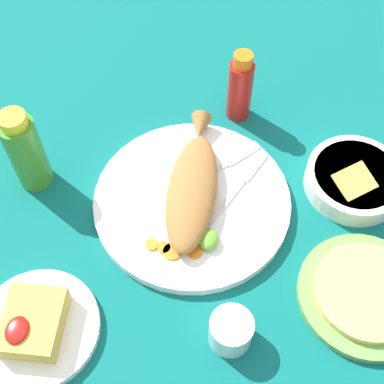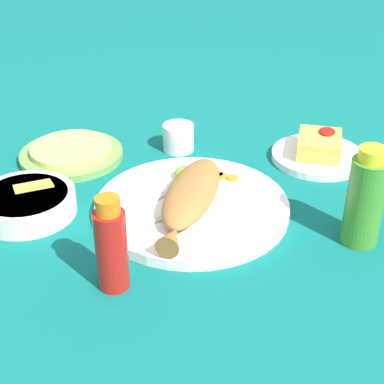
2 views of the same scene
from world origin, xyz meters
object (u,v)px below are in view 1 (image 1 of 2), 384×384
object	(u,v)px
fried_fish	(193,186)
salt_cup	(231,332)
hot_sauce_bottle_green	(26,151)
fork_far	(240,184)
hot_sauce_bottle_red	(240,88)
side_plate_fries	(38,328)
main_plate	(192,202)
guacamole_bowl	(355,179)
tortilla_plate	(364,295)
fork_near	(222,166)

from	to	relation	value
fried_fish	salt_cup	bearing A→B (deg)	20.18
hot_sauce_bottle_green	salt_cup	xyz separation A→B (m)	(0.24, 0.35, -0.05)
fork_far	hot_sauce_bottle_red	bearing A→B (deg)	32.73
side_plate_fries	main_plate	bearing A→B (deg)	139.93
guacamole_bowl	tortilla_plate	bearing A→B (deg)	1.40
main_plate	salt_cup	world-z (taller)	salt_cup
main_plate	fork_far	distance (m)	0.09
fried_fish	hot_sauce_bottle_green	size ratio (longest dim) A/B	1.72
fork_near	guacamole_bowl	bearing A→B (deg)	-43.78
main_plate	hot_sauce_bottle_green	distance (m)	0.28
hot_sauce_bottle_green	fork_near	bearing A→B (deg)	98.02
fork_near	side_plate_fries	size ratio (longest dim) A/B	0.81
guacamole_bowl	fried_fish	bearing A→B (deg)	-78.69
fork_far	tortilla_plate	distance (m)	0.26
fork_near	side_plate_fries	xyz separation A→B (m)	(0.31, -0.24, -0.01)
tortilla_plate	main_plate	bearing A→B (deg)	-116.55
side_plate_fries	guacamole_bowl	xyz separation A→B (m)	(-0.30, 0.47, 0.01)
hot_sauce_bottle_green	side_plate_fries	distance (m)	0.28
main_plate	tortilla_plate	distance (m)	0.30
main_plate	guacamole_bowl	bearing A→B (deg)	103.63
hot_sauce_bottle_green	tortilla_plate	size ratio (longest dim) A/B	0.80
main_plate	fork_far	bearing A→B (deg)	114.71
fork_far	salt_cup	distance (m)	0.25
hot_sauce_bottle_red	side_plate_fries	distance (m)	0.52
main_plate	hot_sauce_bottle_green	world-z (taller)	hot_sauce_bottle_green
fork_near	hot_sauce_bottle_green	size ratio (longest dim) A/B	0.91
fried_fish	side_plate_fries	bearing A→B (deg)	-37.03
fork_near	fork_far	world-z (taller)	same
hot_sauce_bottle_green	side_plate_fries	world-z (taller)	hot_sauce_bottle_green
fried_fish	tortilla_plate	distance (m)	0.31
fried_fish	tortilla_plate	size ratio (longest dim) A/B	1.37
fork_far	guacamole_bowl	bearing A→B (deg)	-52.54
hot_sauce_bottle_green	tortilla_plate	distance (m)	0.57
fried_fish	fork_far	bearing A→B (deg)	109.12
fork_far	guacamole_bowl	world-z (taller)	guacamole_bowl
main_plate	fork_near	xyz separation A→B (m)	(-0.07, 0.05, 0.01)
guacamole_bowl	salt_cup	bearing A→B (deg)	-33.91
hot_sauce_bottle_red	salt_cup	size ratio (longest dim) A/B	2.31
guacamole_bowl	tortilla_plate	size ratio (longest dim) A/B	0.82
fried_fish	side_plate_fries	world-z (taller)	fried_fish
main_plate	side_plate_fries	world-z (taller)	main_plate
side_plate_fries	guacamole_bowl	size ratio (longest dim) A/B	1.09
main_plate	salt_cup	bearing A→B (deg)	19.39
hot_sauce_bottle_green	hot_sauce_bottle_red	bearing A→B (deg)	118.87
fried_fish	hot_sauce_bottle_red	bearing A→B (deg)	163.96
main_plate	hot_sauce_bottle_red	bearing A→B (deg)	163.02
hot_sauce_bottle_green	main_plate	bearing A→B (deg)	84.67
side_plate_fries	tortilla_plate	world-z (taller)	same
side_plate_fries	hot_sauce_bottle_red	bearing A→B (deg)	149.51
fried_fish	side_plate_fries	size ratio (longest dim) A/B	1.53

